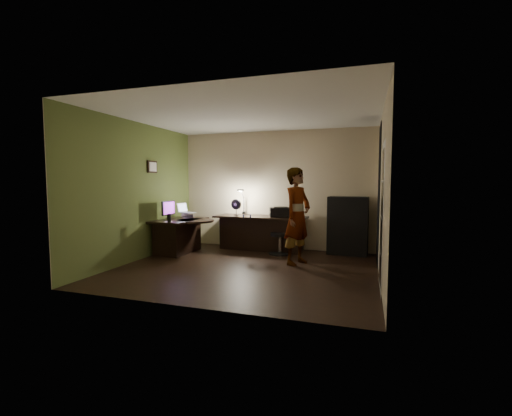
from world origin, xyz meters
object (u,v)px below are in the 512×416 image
(desk_left, at_px, (180,236))
(cabinet, at_px, (348,226))
(desk_right, at_px, (260,233))
(office_chair, at_px, (280,234))
(person, at_px, (297,216))
(monitor, at_px, (168,214))

(desk_left, height_order, cabinet, cabinet)
(desk_right, relative_size, office_chair, 2.40)
(cabinet, relative_size, person, 0.68)
(office_chair, distance_m, person, 1.02)
(cabinet, bearing_deg, desk_left, -161.19)
(monitor, height_order, person, person)
(desk_left, xyz_separation_m, desk_right, (1.60, 0.79, 0.02))
(desk_left, distance_m, cabinet, 3.62)
(person, bearing_deg, monitor, 113.90)
(desk_right, distance_m, cabinet, 1.91)
(office_chair, relative_size, person, 0.48)
(office_chair, xyz_separation_m, person, (0.51, -0.74, 0.47))
(monitor, bearing_deg, office_chair, 18.58)
(desk_right, distance_m, office_chair, 0.59)
(cabinet, bearing_deg, desk_right, -171.80)
(office_chair, bearing_deg, monitor, -178.52)
(monitor, bearing_deg, desk_right, 30.97)
(monitor, bearing_deg, person, 0.21)
(desk_right, distance_m, monitor, 2.07)
(monitor, bearing_deg, desk_left, 64.67)
(cabinet, distance_m, office_chair, 1.44)
(desk_right, height_order, cabinet, cabinet)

